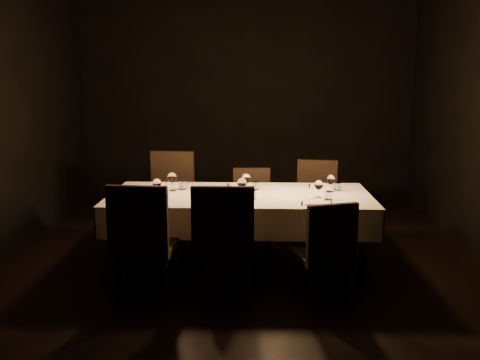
{
  "coord_description": "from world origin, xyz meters",
  "views": [
    {
      "loc": [
        0.16,
        -4.79,
        1.86
      ],
      "look_at": [
        0.0,
        0.0,
        0.9
      ],
      "focal_mm": 38.0,
      "sensor_mm": 36.0,
      "label": 1
    }
  ],
  "objects_px": {
    "chair_near_right": "(326,248)",
    "chair_far_center": "(252,203)",
    "chair_far_right": "(316,198)",
    "chair_near_left": "(143,238)",
    "chair_far_left": "(170,194)",
    "dining_table": "(240,201)",
    "chair_near_center": "(224,239)"
  },
  "relations": [
    {
      "from": "chair_near_left",
      "to": "chair_far_right",
      "type": "relative_size",
      "value": 1.09
    },
    {
      "from": "chair_far_right",
      "to": "chair_near_center",
      "type": "bearing_deg",
      "value": -111.3
    },
    {
      "from": "chair_far_left",
      "to": "chair_near_center",
      "type": "bearing_deg",
      "value": -62.06
    },
    {
      "from": "chair_near_right",
      "to": "chair_far_center",
      "type": "distance_m",
      "value": 1.67
    },
    {
      "from": "chair_near_left",
      "to": "chair_far_left",
      "type": "height_order",
      "value": "chair_far_left"
    },
    {
      "from": "chair_near_right",
      "to": "chair_far_left",
      "type": "relative_size",
      "value": 0.85
    },
    {
      "from": "chair_far_right",
      "to": "chair_far_center",
      "type": "bearing_deg",
      "value": -163.94
    },
    {
      "from": "chair_far_left",
      "to": "chair_far_center",
      "type": "relative_size",
      "value": 1.2
    },
    {
      "from": "dining_table",
      "to": "chair_far_left",
      "type": "relative_size",
      "value": 2.41
    },
    {
      "from": "chair_near_center",
      "to": "dining_table",
      "type": "bearing_deg",
      "value": -98.55
    },
    {
      "from": "chair_far_left",
      "to": "dining_table",
      "type": "bearing_deg",
      "value": -40.3
    },
    {
      "from": "chair_near_center",
      "to": "chair_near_right",
      "type": "relative_size",
      "value": 1.16
    },
    {
      "from": "chair_far_center",
      "to": "chair_near_right",
      "type": "bearing_deg",
      "value": -71.95
    },
    {
      "from": "chair_near_left",
      "to": "chair_near_center",
      "type": "height_order",
      "value": "chair_near_center"
    },
    {
      "from": "chair_near_left",
      "to": "chair_far_center",
      "type": "relative_size",
      "value": 1.19
    },
    {
      "from": "chair_far_right",
      "to": "chair_near_left",
      "type": "bearing_deg",
      "value": -126.08
    },
    {
      "from": "dining_table",
      "to": "chair_far_left",
      "type": "xyz_separation_m",
      "value": [
        -0.82,
        0.8,
        -0.12
      ]
    },
    {
      "from": "chair_near_right",
      "to": "chair_far_left",
      "type": "height_order",
      "value": "chair_far_left"
    },
    {
      "from": "chair_near_right",
      "to": "chair_far_center",
      "type": "relative_size",
      "value": 1.02
    },
    {
      "from": "dining_table",
      "to": "chair_near_right",
      "type": "relative_size",
      "value": 2.83
    },
    {
      "from": "dining_table",
      "to": "chair_near_right",
      "type": "bearing_deg",
      "value": -47.46
    },
    {
      "from": "chair_far_left",
      "to": "chair_far_right",
      "type": "height_order",
      "value": "chair_far_left"
    },
    {
      "from": "chair_near_left",
      "to": "chair_far_left",
      "type": "bearing_deg",
      "value": -84.48
    },
    {
      "from": "chair_near_right",
      "to": "dining_table",
      "type": "bearing_deg",
      "value": -64.81
    },
    {
      "from": "chair_near_left",
      "to": "chair_far_right",
      "type": "bearing_deg",
      "value": -130.5
    },
    {
      "from": "chair_near_center",
      "to": "chair_near_right",
      "type": "height_order",
      "value": "chair_near_center"
    },
    {
      "from": "chair_near_center",
      "to": "chair_far_right",
      "type": "bearing_deg",
      "value": -120.74
    },
    {
      "from": "chair_far_left",
      "to": "chair_far_center",
      "type": "xyz_separation_m",
      "value": [
        0.93,
        -0.06,
        -0.08
      ]
    },
    {
      "from": "dining_table",
      "to": "chair_far_center",
      "type": "bearing_deg",
      "value": 81.63
    },
    {
      "from": "chair_near_left",
      "to": "chair_far_center",
      "type": "bearing_deg",
      "value": -115.82
    },
    {
      "from": "dining_table",
      "to": "chair_far_left",
      "type": "bearing_deg",
      "value": 135.51
    },
    {
      "from": "dining_table",
      "to": "chair_far_right",
      "type": "height_order",
      "value": "chair_far_right"
    }
  ]
}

